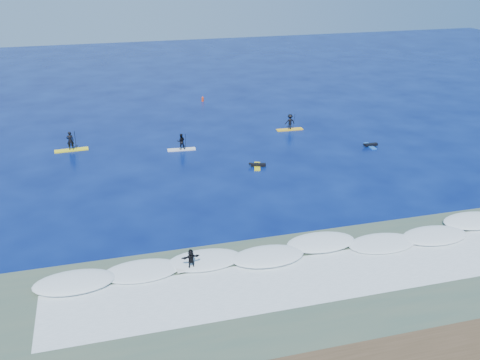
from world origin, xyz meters
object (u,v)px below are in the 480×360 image
object	(u,v)px
prone_paddler_far	(370,145)
wave_surfer	(191,260)
marker_buoy	(203,99)
sup_paddler_left	(71,144)
sup_paddler_right	(290,123)
prone_paddler_near	(257,165)
sup_paddler_center	(181,143)

from	to	relation	value
prone_paddler_far	wave_surfer	distance (m)	27.81
prone_paddler_far	marker_buoy	xyz separation A→B (m)	(-12.84, 21.43, 0.19)
sup_paddler_left	wave_surfer	bearing A→B (deg)	-76.02
sup_paddler_right	prone_paddler_near	bearing A→B (deg)	-122.84
prone_paddler_far	wave_surfer	world-z (taller)	wave_surfer
sup_paddler_right	wave_surfer	bearing A→B (deg)	-120.02
prone_paddler_near	prone_paddler_far	distance (m)	12.77
prone_paddler_near	marker_buoy	world-z (taller)	marker_buoy
sup_paddler_left	prone_paddler_far	xyz separation A→B (m)	(29.10, -6.77, -0.57)
marker_buoy	wave_surfer	bearing A→B (deg)	-102.60
wave_surfer	marker_buoy	size ratio (longest dim) A/B	2.52
prone_paddler_far	marker_buoy	distance (m)	24.98
sup_paddler_left	sup_paddler_right	bearing A→B (deg)	-2.15
sup_paddler_right	prone_paddler_near	world-z (taller)	sup_paddler_right
sup_paddler_left	prone_paddler_near	xyz separation A→B (m)	(16.52, -8.99, -0.57)
marker_buoy	sup_paddler_right	bearing A→B (deg)	-64.24
sup_paddler_center	sup_paddler_right	bearing A→B (deg)	18.39
prone_paddler_near	prone_paddler_far	size ratio (longest dim) A/B	1.04
wave_surfer	sup_paddler_left	bearing A→B (deg)	101.65
prone_paddler_near	marker_buoy	bearing A→B (deg)	17.09
sup_paddler_center	prone_paddler_near	xyz separation A→B (m)	(5.97, -6.26, -0.58)
sup_paddler_center	sup_paddler_right	xyz separation A→B (m)	(12.57, 3.17, 0.08)
prone_paddler_far	marker_buoy	size ratio (longest dim) A/B	2.64
marker_buoy	prone_paddler_far	bearing A→B (deg)	-59.06
marker_buoy	prone_paddler_near	bearing A→B (deg)	-89.37
prone_paddler_far	prone_paddler_near	bearing A→B (deg)	100.61
sup_paddler_center	prone_paddler_far	distance (m)	19.00
sup_paddler_right	wave_surfer	distance (m)	29.26
sup_paddler_left	sup_paddler_right	world-z (taller)	sup_paddler_left
sup_paddler_right	wave_surfer	size ratio (longest dim) A/B	1.56
sup_paddler_left	sup_paddler_center	world-z (taller)	sup_paddler_left
sup_paddler_left	prone_paddler_far	world-z (taller)	sup_paddler_left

